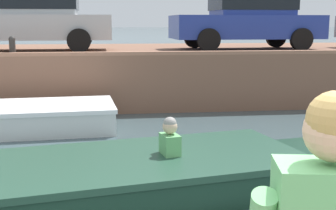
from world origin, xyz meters
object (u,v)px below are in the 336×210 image
Objects in this scene: mooring_bollard_mid at (12,45)px; car_left_inner_silver at (31,19)px; car_centre_blue at (248,19)px; motorboat_passing at (134,175)px.

car_left_inner_silver is at bearing 85.88° from mooring_bollard_mid.
car_centre_blue is 9.34× the size of mooring_bollard_mid.
mooring_bollard_mid is (-2.45, 5.41, 1.37)m from motorboat_passing.
mooring_bollard_mid is at bearing -162.59° from car_centre_blue.
mooring_bollard_mid is (-6.06, -1.90, -0.61)m from car_centre_blue.
car_left_inner_silver is at bearing 107.53° from motorboat_passing.
motorboat_passing is 1.40× the size of car_centre_blue.
motorboat_passing is 7.92m from car_left_inner_silver.
car_centre_blue reaches higher than motorboat_passing.
car_centre_blue is 6.38m from mooring_bollard_mid.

